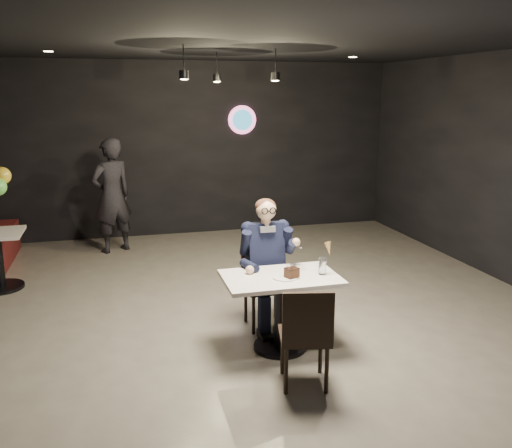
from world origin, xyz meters
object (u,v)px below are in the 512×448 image
object	(u,v)px
chair_far	(265,286)
chair_near	(304,334)
main_table	(280,313)
seated_man	(265,262)
sundae_glass	(322,266)
passerby	(112,196)

from	to	relation	value
chair_far	chair_near	bearing A→B (deg)	-90.00
main_table	seated_man	bearing A→B (deg)	90.00
chair_far	sundae_glass	world-z (taller)	chair_far
seated_man	passerby	xyz separation A→B (m)	(-1.53, 3.38, 0.18)
main_table	sundae_glass	distance (m)	0.61
chair_far	sundae_glass	size ratio (longest dim) A/B	5.59
chair_near	chair_far	bearing A→B (deg)	102.70
main_table	seated_man	xyz separation A→B (m)	(0.00, 0.55, 0.34)
seated_man	chair_near	bearing A→B (deg)	-90.00
seated_man	chair_far	bearing A→B (deg)	135.00
chair_near	passerby	xyz separation A→B (m)	(-1.53, 4.62, 0.44)
main_table	chair_near	xyz separation A→B (m)	(0.00, -0.68, 0.09)
chair_far	seated_man	bearing A→B (deg)	-45.00
sundae_glass	main_table	bearing A→B (deg)	172.97
chair_near	seated_man	distance (m)	1.26
chair_near	passerby	world-z (taller)	passerby
seated_man	sundae_glass	distance (m)	0.73
seated_man	main_table	bearing A→B (deg)	-90.00
passerby	sundae_glass	bearing A→B (deg)	88.37
main_table	passerby	xyz separation A→B (m)	(-1.53, 3.93, 0.52)
chair_near	sundae_glass	distance (m)	0.84
passerby	chair_near	bearing A→B (deg)	80.80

